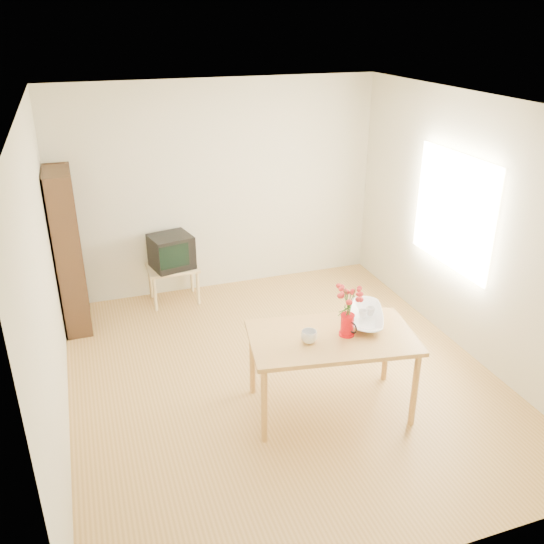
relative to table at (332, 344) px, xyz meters
name	(u,v)px	position (x,y,z in m)	size (l,w,h in m)	color
room	(286,254)	(-0.21, 0.60, 0.63)	(4.50, 4.50, 4.50)	#A87A3B
table	(332,344)	(0.00, 0.00, 0.00)	(1.52, 1.02, 0.75)	#BE8641
tv_stand	(173,272)	(-0.94, 2.56, -0.28)	(0.60, 0.45, 0.46)	#D3B477
bookshelf	(69,256)	(-2.08, 2.34, 0.17)	(0.28, 0.70, 1.80)	#301D10
pitcher	(347,326)	(0.12, -0.03, 0.17)	(0.13, 0.21, 0.20)	red
flowers	(349,299)	(0.12, -0.03, 0.43)	(0.23, 0.23, 0.32)	red
mug	(309,337)	(-0.23, -0.04, 0.14)	(0.14, 0.14, 0.11)	white
bowl	(368,299)	(0.41, 0.16, 0.28)	(0.43, 0.43, 0.41)	white
teacup_a	(364,304)	(0.37, 0.16, 0.24)	(0.07, 0.07, 0.06)	white
teacup_b	(371,302)	(0.45, 0.18, 0.24)	(0.07, 0.07, 0.06)	white
television	(171,251)	(-0.94, 2.58, 0.00)	(0.54, 0.52, 0.40)	black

